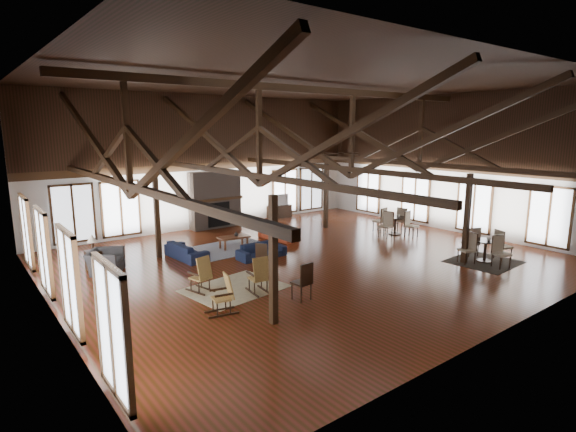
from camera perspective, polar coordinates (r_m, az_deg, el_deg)
floor at (r=15.77m, az=2.58°, el=-5.57°), size 16.00×16.00×0.00m
ceiling at (r=15.19m, az=2.78°, el=16.68°), size 16.00×14.00×0.02m
wall_back at (r=21.01m, az=-9.81°, el=6.76°), size 16.00×0.02×6.00m
wall_front at (r=10.87m, az=27.22°, el=1.86°), size 16.00×0.02×6.00m
wall_left at (r=11.78m, az=-28.64°, el=2.36°), size 0.02×14.00×6.00m
wall_right at (r=21.23m, az=19.53°, el=6.34°), size 0.02×14.00×6.00m
roof_truss at (r=15.12m, az=2.71°, el=9.22°), size 15.60×14.07×3.14m
post_grid at (r=15.41m, az=2.63°, el=-0.13°), size 8.16×7.16×3.05m
fireplace at (r=20.91m, az=-9.23°, el=2.04°), size 2.50×0.69×2.60m
ceiling_fan at (r=14.73m, az=6.74°, el=7.96°), size 1.60×1.60×0.75m
sofa_navy_front at (r=15.96m, az=-3.39°, el=-4.42°), size 1.77×0.71×0.52m
sofa_navy_left at (r=16.24m, az=-12.77°, el=-4.32°), size 1.97×0.90×0.56m
sofa_orange at (r=18.52m, az=-1.27°, el=-2.23°), size 1.85×0.92×0.52m
coffee_table at (r=17.35m, az=-6.90°, el=-2.76°), size 1.22×0.70×0.45m
vase at (r=17.34m, az=-6.62°, el=-2.26°), size 0.17×0.17×0.18m
armchair at (r=15.45m, az=-22.19°, el=-5.36°), size 1.41×1.45×0.72m
side_table_lamp at (r=15.96m, az=-23.48°, el=-4.66°), size 0.46×0.46×1.16m
rocking_chair_a at (r=12.83m, az=-10.86°, el=-7.41°), size 0.61×0.88×1.03m
rocking_chair_b at (r=12.53m, az=-3.64°, el=-7.64°), size 0.54×0.87×1.05m
rocking_chair_c at (r=11.36m, az=-8.02°, el=-9.84°), size 0.85×0.56×1.01m
side_chair_a at (r=14.42m, az=-3.29°, el=-4.93°), size 0.55×0.55×0.93m
side_chair_b at (r=11.96m, az=2.05°, el=-7.97°), size 0.47×0.47×1.05m
cafe_table_near at (r=16.85m, az=23.77°, el=-3.59°), size 2.03×2.03×1.04m
cafe_table_far at (r=19.92m, az=13.45°, el=-0.77°), size 2.09×2.09×1.07m
cup_near at (r=16.76m, az=24.15°, el=-2.72°), size 0.15×0.15×0.09m
cup_far at (r=19.87m, az=13.84°, el=0.03°), size 0.14×0.14×0.11m
tv_console at (r=23.11m, az=-1.10°, el=0.59°), size 1.28×0.48×0.64m
television at (r=22.99m, az=-1.18°, el=2.07°), size 1.01×0.16×0.58m
rug_tan at (r=13.11m, az=-6.78°, el=-9.11°), size 2.90×2.42×0.01m
rug_navy at (r=17.38m, az=-7.39°, el=-4.06°), size 3.07×2.36×0.01m
rug_dark at (r=16.93m, az=23.60°, el=-5.33°), size 2.28×2.09×0.01m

